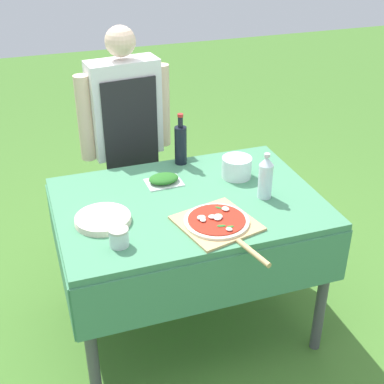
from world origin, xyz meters
name	(u,v)px	position (x,y,z in m)	size (l,w,h in m)	color
ground_plane	(188,322)	(0.00, 0.00, 0.00)	(12.00, 12.00, 0.00)	#477A2D
prep_table	(188,218)	(0.00, 0.00, 0.70)	(1.30, 0.92, 0.81)	#478960
person_cook	(126,131)	(-0.13, 0.76, 0.89)	(0.56, 0.23, 1.51)	#70604C
pizza_on_peel	(218,223)	(0.06, -0.26, 0.82)	(0.39, 0.56, 0.05)	tan
oil_bottle	(181,144)	(0.09, 0.40, 0.93)	(0.07, 0.07, 0.29)	black
water_bottle	(266,177)	(0.37, -0.09, 0.92)	(0.07, 0.07, 0.24)	silver
herb_container	(164,179)	(-0.06, 0.20, 0.83)	(0.19, 0.14, 0.05)	silver
mixing_tub	(237,167)	(0.32, 0.15, 0.86)	(0.16, 0.16, 0.11)	silver
plate_stack	(103,219)	(-0.43, -0.06, 0.82)	(0.26, 0.26, 0.03)	beige
sauce_jar	(119,238)	(-0.40, -0.27, 0.85)	(0.09, 0.09, 0.08)	silver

